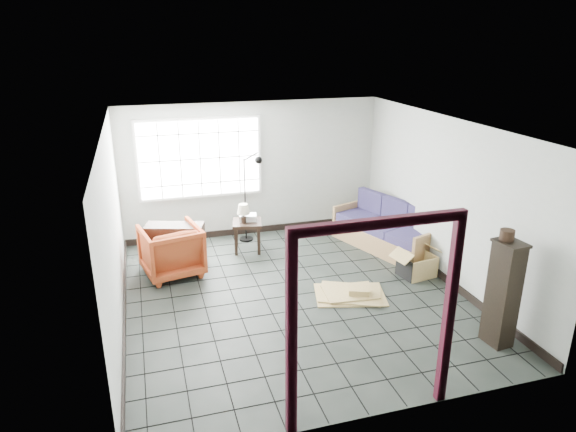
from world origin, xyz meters
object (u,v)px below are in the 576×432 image
object	(u,v)px
futon_sofa	(387,231)
tall_shelf	(503,293)
armchair	(171,248)
side_table	(247,227)

from	to	relation	value
futon_sofa	tall_shelf	xyz separation A→B (m)	(-0.06, -3.24, 0.39)
futon_sofa	armchair	size ratio (longest dim) A/B	2.38
futon_sofa	armchair	bearing A→B (deg)	160.32
futon_sofa	armchair	xyz separation A→B (m)	(-3.92, -0.00, 0.13)
armchair	tall_shelf	size ratio (longest dim) A/B	0.66
armchair	futon_sofa	bearing A→B (deg)	167.81
futon_sofa	side_table	distance (m)	2.60
tall_shelf	side_table	bearing A→B (deg)	116.92
armchair	side_table	distance (m)	1.53
futon_sofa	side_table	size ratio (longest dim) A/B	3.62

